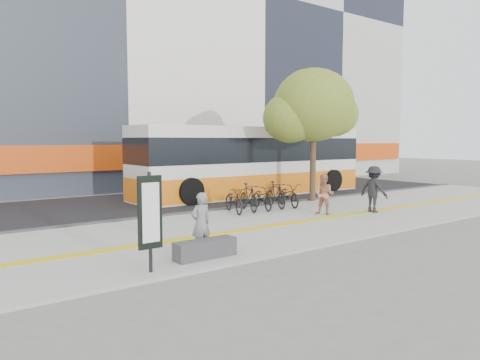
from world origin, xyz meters
TOP-DOWN VIEW (x-y plane):
  - ground at (0.00, 0.00)m, footprint 120.00×120.00m
  - sidewalk at (0.00, 1.50)m, footprint 40.00×7.00m
  - tactile_strip at (0.00, 1.00)m, footprint 40.00×0.45m
  - street at (0.00, 9.00)m, footprint 40.00×8.00m
  - curb at (0.00, 5.00)m, footprint 40.00×0.25m
  - bench at (-2.60, -1.20)m, footprint 1.60×0.45m
  - signboard at (-4.20, -1.51)m, footprint 0.55×0.10m
  - street_tree at (7.18, 4.82)m, footprint 4.40×3.80m
  - bus at (6.61, 8.50)m, footprint 13.43×3.18m
  - bicycle_row at (3.53, 4.00)m, footprint 4.13×2.04m
  - seated_woman at (-2.46, -0.78)m, footprint 0.59×0.40m
  - pedestrian_tan at (4.59, 1.54)m, footprint 0.85×0.94m
  - pedestrian_dark at (6.63, 0.78)m, footprint 0.76×1.23m

SIDE VIEW (x-z plane):
  - ground at x=0.00m, z-range 0.00..0.00m
  - street at x=0.00m, z-range 0.00..0.06m
  - sidewalk at x=0.00m, z-range 0.00..0.08m
  - curb at x=0.00m, z-range 0.00..0.14m
  - tactile_strip at x=0.00m, z-range 0.08..0.09m
  - bench at x=-2.60m, z-range 0.08..0.53m
  - bicycle_row at x=3.53m, z-range 0.04..1.17m
  - seated_woman at x=-2.46m, z-range 0.08..1.65m
  - pedestrian_tan at x=4.59m, z-range 0.08..1.66m
  - pedestrian_dark at x=6.63m, z-range 0.08..1.93m
  - signboard at x=-4.20m, z-range 0.27..2.47m
  - bus at x=6.61m, z-range -0.05..3.53m
  - street_tree at x=7.18m, z-range 1.36..7.67m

